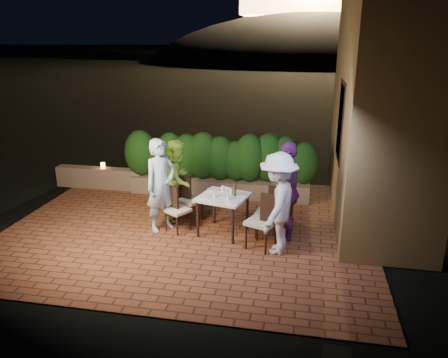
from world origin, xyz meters
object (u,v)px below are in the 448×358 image
(chair_right_back, at_px, (269,211))
(diner_purple, at_px, (287,191))
(chair_left_back, at_px, (190,199))
(chair_right_front, at_px, (262,221))
(bowl, at_px, (226,190))
(diner_blue, at_px, (161,185))
(diner_green, at_px, (178,180))
(parapet_lamp, at_px, (103,166))
(dining_table, at_px, (223,215))
(diner_white, at_px, (278,204))
(beer_bottle, at_px, (235,189))
(chair_left_front, at_px, (178,209))

(chair_right_back, relative_size, diner_purple, 0.54)
(chair_left_back, xyz_separation_m, chair_right_front, (1.54, -0.93, 0.06))
(bowl, relative_size, diner_purple, 0.10)
(diner_blue, xyz_separation_m, diner_green, (0.15, 0.61, -0.08))
(parapet_lamp, bearing_deg, dining_table, -30.89)
(diner_white, bearing_deg, diner_green, -107.35)
(chair_right_back, bearing_deg, bowl, -6.38)
(beer_bottle, bearing_deg, parapet_lamp, 151.01)
(beer_bottle, height_order, chair_left_back, beer_bottle)
(beer_bottle, bearing_deg, dining_table, -172.40)
(chair_left_front, height_order, chair_right_back, chair_right_back)
(dining_table, distance_m, chair_right_back, 0.87)
(beer_bottle, height_order, chair_right_front, chair_right_front)
(beer_bottle, height_order, diner_white, diner_white)
(chair_right_front, relative_size, parapet_lamp, 7.35)
(dining_table, xyz_separation_m, chair_left_back, (-0.76, 0.47, 0.08))
(bowl, distance_m, chair_left_back, 0.85)
(chair_right_back, bearing_deg, dining_table, 12.56)
(chair_left_front, distance_m, chair_right_front, 1.70)
(chair_left_front, distance_m, chair_left_back, 0.52)
(diner_blue, bearing_deg, chair_left_back, -2.25)
(chair_right_back, bearing_deg, chair_left_front, 12.74)
(bowl, distance_m, chair_right_back, 0.94)
(diner_blue, height_order, diner_green, diner_blue)
(chair_right_front, relative_size, diner_blue, 0.57)
(dining_table, relative_size, diner_purple, 0.47)
(beer_bottle, bearing_deg, chair_right_back, 0.81)
(chair_left_back, xyz_separation_m, chair_right_back, (1.63, -0.43, 0.04))
(beer_bottle, bearing_deg, chair_left_front, -176.16)
(diner_blue, distance_m, diner_purple, 2.36)
(chair_right_back, relative_size, diner_blue, 0.55)
(chair_right_front, bearing_deg, beer_bottle, -19.30)
(chair_left_front, relative_size, diner_green, 0.53)
(bowl, xyz_separation_m, parapet_lamp, (-3.39, 1.74, -0.20))
(chair_right_back, xyz_separation_m, diner_purple, (0.31, 0.00, 0.42))
(dining_table, height_order, diner_purple, diner_purple)
(diner_purple, relative_size, parapet_lamp, 13.10)
(chair_left_front, bearing_deg, parapet_lamp, 172.65)
(chair_left_back, distance_m, parapet_lamp, 3.06)
(diner_blue, bearing_deg, bowl, -36.80)
(chair_left_back, bearing_deg, chair_right_back, 11.08)
(chair_right_front, bearing_deg, chair_left_front, 7.92)
(bowl, height_order, diner_white, diner_white)
(beer_bottle, distance_m, diner_blue, 1.40)
(bowl, xyz_separation_m, chair_left_back, (-0.76, 0.17, -0.32))
(chair_left_front, relative_size, diner_white, 0.49)
(beer_bottle, bearing_deg, bowl, 129.75)
(diner_purple, bearing_deg, diner_green, -114.22)
(chair_left_back, bearing_deg, diner_blue, -103.82)
(diner_blue, height_order, diner_white, diner_blue)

